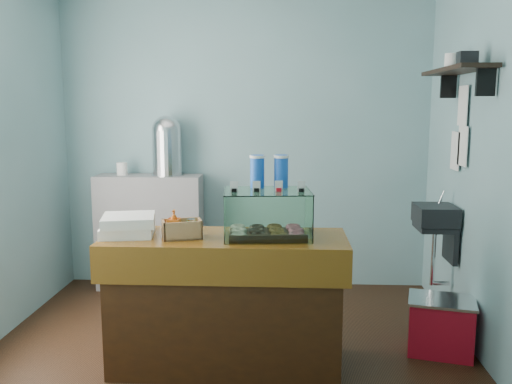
# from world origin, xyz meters

# --- Properties ---
(ground) EXTENTS (3.50, 3.50, 0.00)m
(ground) POSITION_xyz_m (0.00, 0.00, 0.00)
(ground) COLOR black
(ground) RESTS_ON ground
(room_shell) EXTENTS (3.54, 3.04, 2.82)m
(room_shell) POSITION_xyz_m (0.03, 0.01, 1.71)
(room_shell) COLOR #709FA4
(room_shell) RESTS_ON ground
(counter) EXTENTS (1.60, 0.60, 0.90)m
(counter) POSITION_xyz_m (0.00, -0.25, 0.46)
(counter) COLOR #3E1E0B
(counter) RESTS_ON ground
(back_shelf) EXTENTS (1.00, 0.32, 1.10)m
(back_shelf) POSITION_xyz_m (-0.90, 1.32, 0.55)
(back_shelf) COLOR gray
(back_shelf) RESTS_ON ground
(display_case) EXTENTS (0.59, 0.46, 0.53)m
(display_case) POSITION_xyz_m (0.28, -0.21, 1.07)
(display_case) COLOR #32180F
(display_case) RESTS_ON counter
(condiment_crate) EXTENTS (0.28, 0.22, 0.19)m
(condiment_crate) POSITION_xyz_m (-0.28, -0.31, 0.97)
(condiment_crate) COLOR tan
(condiment_crate) RESTS_ON counter
(pastry_boxes) EXTENTS (0.40, 0.40, 0.13)m
(pastry_boxes) POSITION_xyz_m (-0.64, -0.24, 0.97)
(pastry_boxes) COLOR white
(pastry_boxes) RESTS_ON counter
(coffee_urn) EXTENTS (0.31, 0.31, 0.56)m
(coffee_urn) POSITION_xyz_m (-0.71, 1.32, 1.40)
(coffee_urn) COLOR silver
(coffee_urn) RESTS_ON back_shelf
(red_cooler) EXTENTS (0.53, 0.45, 0.40)m
(red_cooler) POSITION_xyz_m (1.51, 0.02, 0.20)
(red_cooler) COLOR red
(red_cooler) RESTS_ON ground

